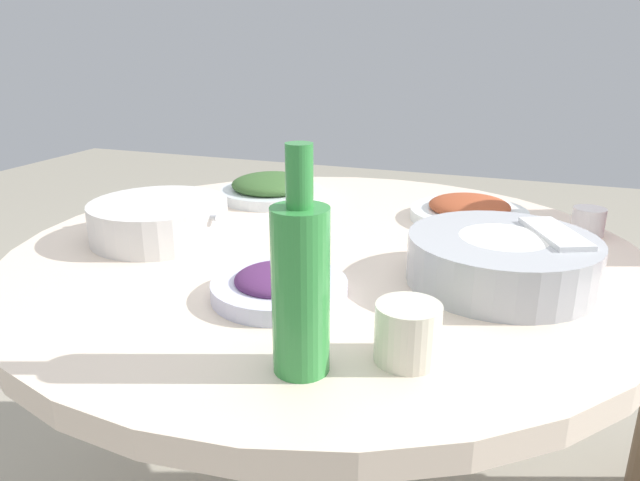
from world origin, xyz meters
name	(u,v)px	position (x,y,z in m)	size (l,w,h in m)	color
round_dining_table	(326,292)	(0.00, 0.00, 0.64)	(1.15, 1.15, 0.73)	#99999E
rice_bowl	(502,259)	(0.07, 0.31, 0.77)	(0.29, 0.29, 0.08)	#B2B5BA
soup_bowl	(160,221)	(0.07, -0.32, 0.77)	(0.26, 0.28, 0.07)	silver
dish_greens	(272,188)	(-0.28, -0.24, 0.76)	(0.25, 0.25, 0.06)	silver
dish_eggplant	(279,285)	(0.24, 0.01, 0.75)	(0.20, 0.20, 0.04)	silver
dish_stirfry	(469,211)	(-0.26, 0.23, 0.75)	(0.25, 0.25, 0.05)	white
green_bottle	(301,285)	(0.41, 0.12, 0.84)	(0.07, 0.07, 0.26)	#348F3F
tea_cup_near	(408,333)	(0.35, 0.23, 0.77)	(0.08, 0.08, 0.07)	beige
tea_cup_far	(588,221)	(-0.24, 0.46, 0.76)	(0.06, 0.06, 0.05)	white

